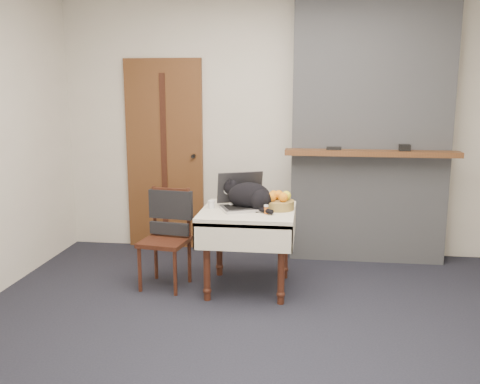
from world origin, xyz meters
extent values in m
plane|color=black|center=(0.00, 0.00, 0.00)|extent=(4.50, 4.50, 0.00)
cube|color=beige|center=(0.00, 2.00, 1.30)|extent=(4.50, 0.02, 2.60)
cube|color=brown|center=(-1.20, 1.98, 1.00)|extent=(0.82, 0.05, 2.00)
cube|color=#3D1E10|center=(-1.20, 1.95, 1.00)|extent=(0.06, 0.01, 1.70)
cylinder|color=black|center=(-0.88, 1.93, 1.00)|extent=(0.04, 0.06, 0.04)
cube|color=gray|center=(0.90, 1.85, 1.30)|extent=(1.50, 0.30, 2.60)
cube|color=brown|center=(0.90, 1.61, 1.10)|extent=(1.62, 0.18, 0.05)
cube|color=black|center=(0.55, 1.61, 1.14)|extent=(0.14, 0.04, 0.03)
cube|color=black|center=(1.20, 1.61, 1.16)|extent=(0.10, 0.07, 0.06)
cylinder|color=#3D1E10|center=(-0.48, 0.55, 0.32)|extent=(0.06, 0.06, 0.64)
sphere|color=#3D1E10|center=(-0.48, 0.55, 0.08)|extent=(0.07, 0.07, 0.07)
cylinder|color=#3D1E10|center=(0.12, 0.55, 0.32)|extent=(0.06, 0.06, 0.64)
sphere|color=#3D1E10|center=(0.12, 0.55, 0.08)|extent=(0.07, 0.07, 0.07)
cylinder|color=#3D1E10|center=(-0.48, 1.15, 0.32)|extent=(0.06, 0.06, 0.64)
sphere|color=#3D1E10|center=(-0.48, 1.15, 0.08)|extent=(0.07, 0.07, 0.07)
cylinder|color=#3D1E10|center=(0.12, 1.15, 0.32)|extent=(0.06, 0.06, 0.64)
sphere|color=#3D1E10|center=(0.12, 1.15, 0.08)|extent=(0.07, 0.07, 0.07)
cube|color=beige|center=(-0.18, 0.85, 0.67)|extent=(0.78, 0.78, 0.06)
cube|color=beige|center=(-0.18, 0.46, 0.56)|extent=(0.78, 0.01, 0.22)
cube|color=beige|center=(-0.18, 1.23, 0.56)|extent=(0.78, 0.01, 0.22)
cube|color=beige|center=(-0.56, 0.85, 0.56)|extent=(0.01, 0.78, 0.22)
cube|color=beige|center=(0.21, 0.85, 0.56)|extent=(0.01, 0.78, 0.22)
cube|color=#B7B7BC|center=(-0.20, 0.85, 0.71)|extent=(0.47, 0.41, 0.02)
cube|color=black|center=(-0.20, 0.85, 0.73)|extent=(0.38, 0.30, 0.00)
cube|color=black|center=(-0.27, 1.00, 0.86)|extent=(0.39, 0.22, 0.27)
cube|color=#AEC8FF|center=(-0.27, 1.00, 0.86)|extent=(0.36, 0.20, 0.24)
ellipsoid|color=black|center=(-0.17, 0.87, 0.81)|extent=(0.41, 0.33, 0.23)
ellipsoid|color=black|center=(-0.07, 0.83, 0.79)|extent=(0.25, 0.26, 0.18)
sphere|color=black|center=(-0.34, 0.94, 0.87)|extent=(0.17, 0.17, 0.13)
ellipsoid|color=white|center=(-0.38, 0.96, 0.84)|extent=(0.08, 0.08, 0.06)
ellipsoid|color=white|center=(-0.31, 0.93, 0.77)|extent=(0.08, 0.09, 0.09)
cone|color=black|center=(-0.34, 0.90, 0.93)|extent=(0.06, 0.06, 0.05)
cone|color=black|center=(-0.31, 0.97, 0.93)|extent=(0.06, 0.06, 0.05)
cylinder|color=black|center=(-0.03, 0.73, 0.73)|extent=(0.17, 0.16, 0.04)
sphere|color=white|center=(-0.33, 0.89, 0.72)|extent=(0.04, 0.04, 0.04)
sphere|color=white|center=(-0.29, 0.97, 0.72)|extent=(0.04, 0.04, 0.04)
cylinder|color=silver|center=(-0.49, 0.85, 0.73)|extent=(0.06, 0.06, 0.07)
cylinder|color=#B25016|center=(-0.01, 0.71, 0.73)|extent=(0.03, 0.03, 0.06)
cylinder|color=silver|center=(-0.01, 0.71, 0.77)|extent=(0.04, 0.04, 0.01)
cylinder|color=olive|center=(0.07, 0.89, 0.74)|extent=(0.27, 0.27, 0.07)
sphere|color=orange|center=(0.02, 0.86, 0.81)|extent=(0.08, 0.08, 0.08)
sphere|color=orange|center=(0.12, 0.85, 0.81)|extent=(0.08, 0.08, 0.08)
sphere|color=orange|center=(0.07, 0.94, 0.81)|extent=(0.08, 0.08, 0.08)
sphere|color=yellow|center=(0.14, 0.92, 0.81)|extent=(0.08, 0.08, 0.08)
sphere|color=orange|center=(0.03, 0.93, 0.81)|extent=(0.08, 0.08, 0.08)
cube|color=black|center=(-0.02, 0.86, 0.70)|extent=(0.12, 0.08, 0.01)
cube|color=#3D1E10|center=(-0.89, 0.79, 0.40)|extent=(0.43, 0.43, 0.04)
cylinder|color=#3D1E10|center=(-1.08, 0.66, 0.20)|extent=(0.03, 0.03, 0.40)
cylinder|color=#3D1E10|center=(-0.76, 0.61, 0.20)|extent=(0.03, 0.03, 0.40)
cylinder|color=#3D1E10|center=(-1.03, 0.98, 0.20)|extent=(0.03, 0.03, 0.40)
cylinder|color=#3D1E10|center=(-0.71, 0.93, 0.20)|extent=(0.03, 0.03, 0.40)
cylinder|color=#3D1E10|center=(-1.03, 0.98, 0.63)|extent=(0.03, 0.03, 0.45)
cylinder|color=#3D1E10|center=(-0.71, 0.93, 0.63)|extent=(0.03, 0.03, 0.45)
cube|color=#3D1E10|center=(-0.87, 0.95, 0.72)|extent=(0.32, 0.07, 0.25)
cube|color=black|center=(-0.87, 0.94, 0.70)|extent=(0.40, 0.11, 0.25)
camera|label=1|loc=(0.33, -3.50, 1.72)|focal=40.00mm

